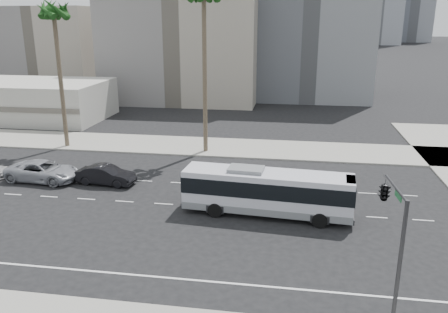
% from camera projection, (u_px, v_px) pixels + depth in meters
% --- Properties ---
extents(ground, '(700.00, 700.00, 0.00)m').
position_uv_depth(ground, '(204.00, 207.00, 32.56)').
color(ground, black).
rests_on(ground, ground).
extents(sidewalk_north, '(120.00, 7.00, 0.15)m').
position_uv_depth(sidewalk_north, '(233.00, 148.00, 47.18)').
color(sidewalk_north, gray).
rests_on(sidewalk_north, ground).
extents(commercial_low, '(22.00, 12.16, 5.00)m').
position_uv_depth(commercial_low, '(23.00, 100.00, 60.86)').
color(commercial_low, '#B1AEA5').
rests_on(commercial_low, ground).
extents(midrise_beige_west, '(24.00, 18.00, 18.00)m').
position_uv_depth(midrise_beige_west, '(186.00, 44.00, 74.24)').
color(midrise_beige_west, gray).
rests_on(midrise_beige_west, ground).
extents(midrise_gray_center, '(20.00, 20.00, 26.00)m').
position_uv_depth(midrise_gray_center, '(310.00, 18.00, 76.71)').
color(midrise_gray_center, slate).
rests_on(midrise_gray_center, ground).
extents(midrise_beige_far, '(18.00, 16.00, 15.00)m').
position_uv_depth(midrise_beige_far, '(55.00, 50.00, 83.28)').
color(midrise_beige_far, gray).
rests_on(midrise_beige_far, ground).
extents(city_bus, '(11.65, 3.48, 3.30)m').
position_uv_depth(city_bus, '(267.00, 191.00, 30.76)').
color(city_bus, silver).
rests_on(city_bus, ground).
extents(car_a, '(2.11, 4.92, 1.58)m').
position_uv_depth(car_a, '(106.00, 175.00, 36.77)').
color(car_a, black).
rests_on(car_a, ground).
extents(car_b, '(3.24, 6.26, 1.69)m').
position_uv_depth(car_b, '(43.00, 171.00, 37.53)').
color(car_b, '#94969E').
rests_on(car_b, ground).
extents(traffic_signal, '(2.81, 3.72, 6.08)m').
position_uv_depth(traffic_signal, '(386.00, 197.00, 20.90)').
color(traffic_signal, '#262628').
rests_on(traffic_signal, ground).
extents(palm_mid, '(4.79, 4.79, 14.82)m').
position_uv_depth(palm_mid, '(54.00, 15.00, 43.86)').
color(palm_mid, brown).
rests_on(palm_mid, ground).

